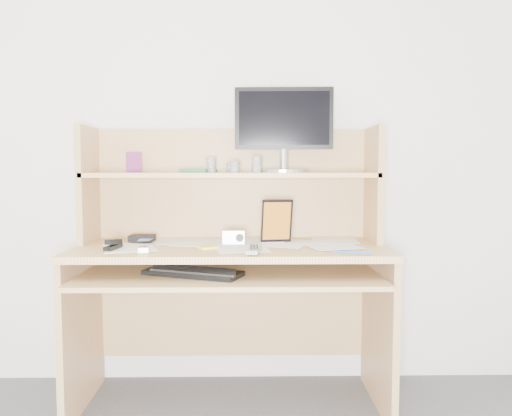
{
  "coord_description": "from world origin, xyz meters",
  "views": [
    {
      "loc": [
        0.08,
        -0.77,
        1.09
      ],
      "look_at": [
        0.11,
        1.43,
        0.93
      ],
      "focal_mm": 35.0,
      "sensor_mm": 36.0,
      "label": 1
    }
  ],
  "objects_px": {
    "tv_remote": "(254,250)",
    "monitor": "(284,127)",
    "game_case": "(277,221)",
    "keyboard": "(193,272)",
    "desk": "(231,255)"
  },
  "relations": [
    {
      "from": "keyboard",
      "to": "monitor",
      "type": "distance_m",
      "value": 0.84
    },
    {
      "from": "keyboard",
      "to": "tv_remote",
      "type": "xyz_separation_m",
      "value": [
        0.26,
        -0.04,
        0.1
      ]
    },
    {
      "from": "keyboard",
      "to": "monitor",
      "type": "height_order",
      "value": "monitor"
    },
    {
      "from": "desk",
      "to": "game_case",
      "type": "height_order",
      "value": "desk"
    },
    {
      "from": "monitor",
      "to": "tv_remote",
      "type": "bearing_deg",
      "value": -107.63
    },
    {
      "from": "desk",
      "to": "tv_remote",
      "type": "xyz_separation_m",
      "value": [
        0.11,
        -0.29,
        0.07
      ]
    },
    {
      "from": "game_case",
      "to": "monitor",
      "type": "bearing_deg",
      "value": 62.92
    },
    {
      "from": "keyboard",
      "to": "monitor",
      "type": "bearing_deg",
      "value": 63.87
    },
    {
      "from": "tv_remote",
      "to": "monitor",
      "type": "bearing_deg",
      "value": 77.43
    },
    {
      "from": "keyboard",
      "to": "game_case",
      "type": "bearing_deg",
      "value": 54.72
    },
    {
      "from": "keyboard",
      "to": "tv_remote",
      "type": "distance_m",
      "value": 0.28
    },
    {
      "from": "desk",
      "to": "tv_remote",
      "type": "height_order",
      "value": "desk"
    },
    {
      "from": "tv_remote",
      "to": "monitor",
      "type": "height_order",
      "value": "monitor"
    },
    {
      "from": "desk",
      "to": "tv_remote",
      "type": "distance_m",
      "value": 0.32
    },
    {
      "from": "tv_remote",
      "to": "monitor",
      "type": "relative_size",
      "value": 0.35
    }
  ]
}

